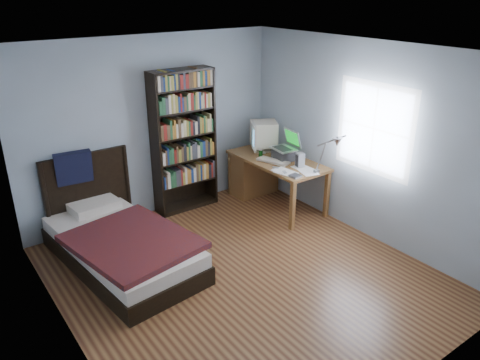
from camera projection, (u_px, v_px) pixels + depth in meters
The scene contains 14 objects.
room at pixel (245, 173), 4.90m from camera, with size 4.20×4.24×2.50m.
desk at pixel (259, 171), 7.24m from camera, with size 0.75×1.54×0.73m.
crt_monitor at pixel (263, 134), 7.05m from camera, with size 0.56×0.51×0.46m.
laptop at pixel (284, 152), 6.74m from camera, with size 0.38×0.38×0.43m.
desk_lamp at pixel (334, 145), 5.76m from camera, with size 0.25×0.55×0.65m.
keyboard at pixel (273, 161), 6.69m from camera, with size 0.18×0.47×0.03m, color #BCB19D.
speaker at pixel (300, 160), 6.49m from camera, with size 0.10×0.10×0.20m, color gray.
soda_can at pixel (261, 154), 6.87m from camera, with size 0.06×0.06×0.11m, color #0B3807.
mouse at pixel (263, 152), 7.03m from camera, with size 0.06×0.11×0.04m, color silver.
phone_silver at pixel (276, 168), 6.47m from camera, with size 0.05×0.09×0.02m, color silver.
phone_grey at pixel (285, 172), 6.31m from camera, with size 0.04×0.09×0.02m, color gray.
external_drive at pixel (295, 176), 6.17m from camera, with size 0.13×0.13×0.03m, color gray.
bookshelf at pixel (184, 141), 6.63m from camera, with size 0.92×0.30×2.04m.
bed at pixel (119, 242), 5.56m from camera, with size 1.37×2.26×1.16m.
Camera 1 is at (-2.70, -3.64, 3.09)m, focal length 35.00 mm.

